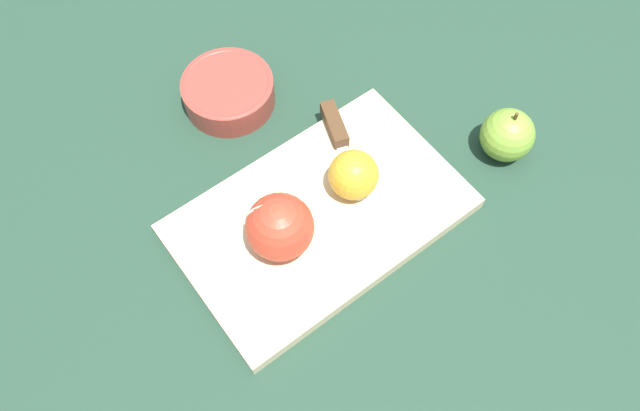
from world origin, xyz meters
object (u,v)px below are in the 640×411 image
apple_whole (507,135)px  bowl (228,91)px  apple_half_left (278,225)px  knife (336,130)px  apple_half_right (351,173)px

apple_whole → bowl: apple_whole is taller
apple_half_left → knife: bearing=-26.8°
apple_half_left → apple_whole: size_ratio=0.99×
knife → bowl: bowl is taller
apple_half_right → apple_whole: bearing=44.8°
bowl → apple_half_left: bearing=-111.9°
apple_whole → bowl: 0.42m
apple_half_left → apple_half_right: apple_half_left is taller
apple_half_left → bowl: bearing=16.4°
apple_half_left → knife: apple_half_left is taller
apple_half_left → apple_half_right: (0.13, 0.00, -0.01)m
apple_half_right → bowl: 0.25m
apple_half_right → bowl: size_ratio=0.49×
apple_half_right → apple_whole: 0.24m
apple_half_right → knife: apple_half_right is taller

